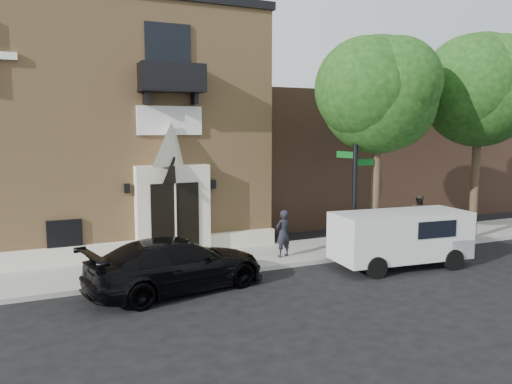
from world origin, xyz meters
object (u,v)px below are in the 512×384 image
Objects in this scene: dumpster at (396,233)px; black_sedan at (177,264)px; pedestrian_near at (283,233)px; cargo_van at (405,236)px; pedestrian_far at (419,213)px; fire_hydrant at (341,244)px; street_sign at (355,165)px.

black_sedan is at bearing -150.77° from dumpster.
pedestrian_near reaches higher than dumpster.
dumpster is 1.13× the size of pedestrian_near.
dumpster is at bearing 61.86° from cargo_van.
cargo_van is at bearing 131.46° from pedestrian_far.
fire_hydrant is 2.19m from pedestrian_near.
street_sign is 5.81m from pedestrian_far.
black_sedan is 8.93m from dumpster.
street_sign reaches higher than fire_hydrant.
dumpster is at bearing 159.42° from pedestrian_near.
dumpster is at bearing -94.69° from black_sedan.
street_sign reaches higher than pedestrian_far.
cargo_van is 2.53× the size of dumpster.
pedestrian_far is (4.02, 3.72, -0.08)m from cargo_van.
street_sign reaches higher than cargo_van.
cargo_van is 4.11m from pedestrian_near.
street_sign is at bearing 122.95° from cargo_van.
pedestrian_far is at bearing 55.52° from dumpster.
fire_hydrant is (6.35, 1.11, -0.24)m from black_sedan.
black_sedan reaches higher than fire_hydrant.
black_sedan is 2.80× the size of dumpster.
cargo_van is at bearing -107.37° from black_sedan.
cargo_van is 2.87× the size of pedestrian_near.
pedestrian_near is at bearing -164.59° from dumpster.
street_sign is (-0.87, 1.67, 2.30)m from cargo_van.
cargo_van reaches higher than fire_hydrant.
street_sign is at bearing 111.38° from pedestrian_far.
fire_hydrant is 5.65m from pedestrian_far.
cargo_van is 2.97m from street_sign.
street_sign is 3.88× the size of pedestrian_far.
cargo_van is 6.19× the size of fire_hydrant.
street_sign is at bearing -93.93° from black_sedan.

